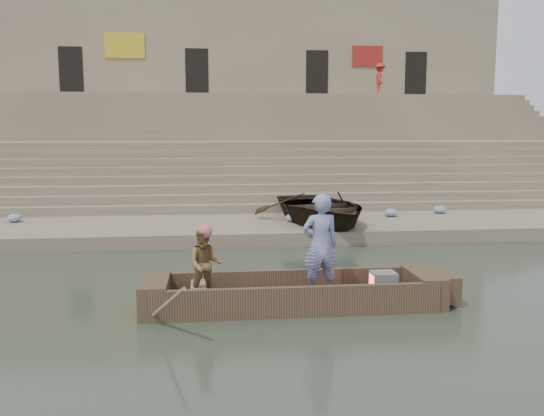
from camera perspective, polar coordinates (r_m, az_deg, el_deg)
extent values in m
plane|color=#2D3729|center=(10.35, 1.89, -10.82)|extent=(120.00, 120.00, 0.00)
cube|color=gray|center=(18.03, -1.76, -2.09)|extent=(32.00, 4.00, 0.40)
cube|color=gray|center=(25.31, -3.14, 3.51)|extent=(32.00, 3.00, 2.80)
cube|color=gray|center=(32.24, -3.87, 6.57)|extent=(32.00, 3.00, 5.20)
cube|color=gray|center=(20.22, -2.27, -0.57)|extent=(32.00, 0.50, 0.70)
cube|color=gray|center=(20.69, -2.38, 0.04)|extent=(32.00, 0.50, 1.00)
cube|color=gray|center=(21.17, -2.47, 0.62)|extent=(32.00, 0.50, 1.30)
cube|color=gray|center=(21.64, -2.56, 1.18)|extent=(32.00, 0.50, 1.60)
cube|color=gray|center=(22.12, -2.65, 1.72)|extent=(32.00, 0.50, 1.90)
cube|color=gray|center=(22.60, -2.74, 2.23)|extent=(32.00, 0.50, 2.20)
cube|color=gray|center=(23.09, -2.82, 2.72)|extent=(32.00, 0.50, 2.50)
cube|color=gray|center=(23.57, -2.90, 3.19)|extent=(32.00, 0.50, 2.80)
cube|color=gray|center=(27.05, -3.35, 4.11)|extent=(32.00, 0.50, 3.10)
cube|color=gray|center=(27.53, -3.41, 4.49)|extent=(32.00, 0.50, 3.40)
cube|color=gray|center=(28.02, -3.47, 4.85)|extent=(32.00, 0.50, 3.70)
cube|color=gray|center=(28.52, -3.52, 5.20)|extent=(32.00, 0.50, 4.00)
cube|color=gray|center=(29.01, -3.57, 5.55)|extent=(32.00, 0.50, 4.30)
cube|color=gray|center=(29.50, -3.63, 5.88)|extent=(32.00, 0.50, 4.60)
cube|color=gray|center=(30.00, -3.67, 6.19)|extent=(32.00, 0.50, 4.90)
cube|color=gray|center=(30.49, -3.72, 6.50)|extent=(32.00, 0.50, 5.20)
cube|color=gray|center=(36.30, -4.20, 11.45)|extent=(32.00, 5.00, 11.20)
cube|color=black|center=(34.75, -19.44, 12.85)|extent=(1.30, 0.18, 2.60)
cube|color=black|center=(33.91, -7.52, 13.35)|extent=(1.30, 0.18, 2.60)
cube|color=black|center=(34.51, 4.50, 13.30)|extent=(1.30, 0.18, 2.60)
cube|color=black|center=(36.11, 14.14, 12.85)|extent=(1.30, 0.18, 2.60)
cube|color=gold|center=(34.31, -14.51, 15.47)|extent=(2.20, 0.10, 1.40)
cube|color=maroon|center=(35.23, 9.50, 14.74)|extent=(1.80, 0.10, 1.20)
cube|color=brown|center=(10.87, 2.07, -9.28)|extent=(5.00, 1.30, 0.22)
cube|color=brown|center=(10.24, 2.59, -9.39)|extent=(5.20, 0.12, 0.56)
cube|color=brown|center=(11.41, 1.62, -7.56)|extent=(5.20, 0.12, 0.56)
cube|color=brown|center=(10.76, -11.64, -8.58)|extent=(0.50, 1.30, 0.60)
cube|color=brown|center=(11.46, 14.91, -7.65)|extent=(0.50, 1.30, 0.60)
cube|color=brown|center=(11.61, 16.77, -7.43)|extent=(0.35, 0.90, 0.50)
cube|color=#937A5B|center=(10.68, -7.34, -8.03)|extent=(0.30, 1.20, 0.08)
cylinder|color=#937A5B|center=(9.89, -11.24, -10.04)|extent=(1.03, 2.10, 1.36)
sphere|color=#C46166|center=(10.32, -6.73, -2.35)|extent=(0.26, 0.26, 0.26)
imported|color=navy|center=(10.64, 4.84, -3.73)|extent=(0.75, 0.54, 1.92)
imported|color=#2A7F30|center=(10.44, -6.68, -5.63)|extent=(0.66, 0.53, 1.33)
cube|color=slate|center=(11.17, 11.06, -7.30)|extent=(0.46, 0.42, 0.40)
cube|color=#E5593F|center=(11.11, 10.02, -7.36)|extent=(0.04, 0.34, 0.32)
imported|color=#2D2116|center=(17.88, 4.84, 0.05)|extent=(4.27, 5.34, 0.99)
imported|color=#B52A1E|center=(33.14, 10.76, 12.54)|extent=(0.86, 1.26, 1.79)
ellipsoid|color=#3F5999|center=(19.62, 11.81, -0.46)|extent=(0.44, 0.44, 0.26)
ellipsoid|color=#3F5999|center=(19.82, -24.34, -0.91)|extent=(0.44, 0.44, 0.26)
ellipsoid|color=#3F5999|center=(20.80, 16.43, -0.15)|extent=(0.44, 0.44, 0.26)
ellipsoid|color=#3F5999|center=(19.25, 6.46, -0.50)|extent=(0.44, 0.44, 0.26)
ellipsoid|color=#3F5999|center=(18.12, 2.05, -0.97)|extent=(0.44, 0.44, 0.26)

